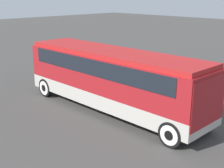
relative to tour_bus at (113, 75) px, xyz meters
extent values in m
plane|color=#423F3D|center=(-0.10, 0.00, -1.89)|extent=(120.00, 120.00, 0.00)
cube|color=#B7B2A8|center=(-0.10, 0.00, -1.07)|extent=(10.71, 2.59, 0.74)
cube|color=maroon|center=(-0.10, 0.00, 0.16)|extent=(10.71, 2.59, 1.73)
cube|color=black|center=(-0.10, 0.00, 0.59)|extent=(9.43, 2.63, 0.78)
cube|color=#B21E1E|center=(-0.10, 0.00, 1.14)|extent=(10.50, 2.38, 0.22)
cube|color=maroon|center=(5.11, 0.00, -0.09)|extent=(0.36, 2.49, 1.97)
cylinder|color=black|center=(4.41, -1.18, -1.36)|extent=(1.06, 0.28, 1.06)
cylinder|color=silver|center=(4.41, -1.18, -1.36)|extent=(0.83, 0.30, 0.83)
cylinder|color=black|center=(4.41, -1.18, -1.36)|extent=(0.40, 0.32, 0.40)
cylinder|color=black|center=(4.41, 1.18, -1.36)|extent=(1.06, 0.28, 1.06)
cylinder|color=silver|center=(4.41, 1.18, -1.36)|extent=(0.83, 0.30, 0.83)
cylinder|color=black|center=(4.41, 1.18, -1.36)|extent=(0.40, 0.32, 0.40)
cylinder|color=black|center=(-4.44, -1.18, -1.36)|extent=(1.06, 0.28, 1.06)
cylinder|color=silver|center=(-4.44, -1.18, -1.36)|extent=(0.83, 0.30, 0.83)
cylinder|color=black|center=(-4.44, -1.18, -1.36)|extent=(0.40, 0.32, 0.40)
cylinder|color=black|center=(-4.44, 1.18, -1.36)|extent=(1.06, 0.28, 1.06)
cylinder|color=silver|center=(-4.44, 1.18, -1.36)|extent=(0.83, 0.30, 0.83)
cylinder|color=black|center=(-4.44, 1.18, -1.36)|extent=(0.40, 0.32, 0.40)
cube|color=#7A6B5B|center=(-4.35, 5.22, -1.32)|extent=(4.56, 1.78, 0.62)
cube|color=black|center=(-4.53, 5.22, -0.73)|extent=(2.37, 1.60, 0.56)
cylinder|color=black|center=(-2.56, 4.43, -1.54)|extent=(0.71, 0.22, 0.71)
cylinder|color=black|center=(-2.56, 4.43, -1.54)|extent=(0.27, 0.26, 0.27)
cylinder|color=black|center=(-2.56, 6.02, -1.54)|extent=(0.71, 0.22, 0.71)
cylinder|color=black|center=(-2.56, 6.02, -1.54)|extent=(0.27, 0.26, 0.27)
cylinder|color=black|center=(-6.13, 4.43, -1.54)|extent=(0.71, 0.22, 0.71)
cylinder|color=black|center=(-6.13, 4.43, -1.54)|extent=(0.27, 0.26, 0.27)
cylinder|color=black|center=(-6.13, 6.02, -1.54)|extent=(0.71, 0.22, 0.71)
cylinder|color=black|center=(-6.13, 6.02, -1.54)|extent=(0.27, 0.26, 0.27)
cube|color=silver|center=(0.47, 7.76, -1.32)|extent=(4.36, 1.72, 0.70)
cube|color=black|center=(0.29, 7.76, -0.72)|extent=(2.27, 1.55, 0.50)
cylinder|color=black|center=(2.22, 6.99, -1.59)|extent=(0.62, 0.22, 0.62)
cylinder|color=black|center=(2.22, 6.99, -1.59)|extent=(0.23, 0.26, 0.23)
cylinder|color=black|center=(-1.28, 6.99, -1.59)|extent=(0.62, 0.22, 0.62)
cylinder|color=black|center=(-1.28, 6.99, -1.59)|extent=(0.23, 0.26, 0.23)
cylinder|color=black|center=(-1.28, 8.53, -1.59)|extent=(0.62, 0.22, 0.62)
cylinder|color=black|center=(-1.28, 8.53, -1.59)|extent=(0.23, 0.26, 0.23)
camera|label=1|loc=(10.77, -10.67, 3.97)|focal=50.00mm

